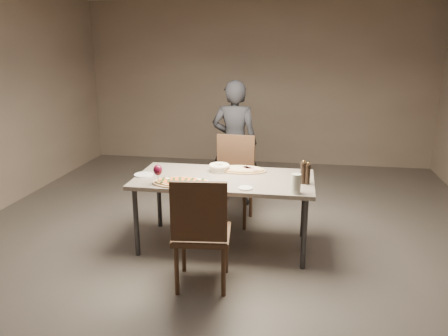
% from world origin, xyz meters
% --- Properties ---
extents(room, '(7.00, 7.00, 7.00)m').
position_xyz_m(room, '(0.00, 0.00, 1.40)').
color(room, '#57504B').
rests_on(room, ground).
extents(dining_table, '(1.80, 0.90, 0.75)m').
position_xyz_m(dining_table, '(0.00, 0.00, 0.69)').
color(dining_table, gray).
rests_on(dining_table, ground).
extents(zucchini_pizza, '(0.60, 0.33, 0.05)m').
position_xyz_m(zucchini_pizza, '(-0.36, -0.28, 0.77)').
color(zucchini_pizza, tan).
rests_on(zucchini_pizza, dining_table).
extents(ham_pizza, '(0.54, 0.30, 0.04)m').
position_xyz_m(ham_pizza, '(0.14, 0.27, 0.77)').
color(ham_pizza, tan).
rests_on(ham_pizza, dining_table).
extents(bread_basket, '(0.22, 0.22, 0.08)m').
position_xyz_m(bread_basket, '(-0.09, 0.21, 0.80)').
color(bread_basket, '#EEE3C1').
rests_on(bread_basket, dining_table).
extents(oil_dish, '(0.13, 0.13, 0.02)m').
position_xyz_m(oil_dish, '(0.26, -0.33, 0.76)').
color(oil_dish, white).
rests_on(oil_dish, dining_table).
extents(pepper_mill_left, '(0.06, 0.06, 0.22)m').
position_xyz_m(pepper_mill_left, '(0.83, -0.08, 0.85)').
color(pepper_mill_left, black).
rests_on(pepper_mill_left, dining_table).
extents(pepper_mill_right, '(0.06, 0.06, 0.23)m').
position_xyz_m(pepper_mill_right, '(0.79, -0.07, 0.86)').
color(pepper_mill_right, black).
rests_on(pepper_mill_right, dining_table).
extents(carafe, '(0.09, 0.09, 0.18)m').
position_xyz_m(carafe, '(0.72, -0.37, 0.84)').
color(carafe, silver).
rests_on(carafe, dining_table).
extents(wine_glass, '(0.09, 0.09, 0.19)m').
position_xyz_m(wine_glass, '(-0.59, -0.33, 0.89)').
color(wine_glass, silver).
rests_on(wine_glass, dining_table).
extents(side_plate, '(0.20, 0.20, 0.01)m').
position_xyz_m(side_plate, '(-0.83, -0.06, 0.76)').
color(side_plate, white).
rests_on(side_plate, dining_table).
extents(chair_near, '(0.53, 0.53, 1.02)m').
position_xyz_m(chair_near, '(-0.05, -0.88, 0.57)').
color(chair_near, '#3E281A').
rests_on(chair_near, ground).
extents(chair_far, '(0.51, 0.51, 1.02)m').
position_xyz_m(chair_far, '(-0.01, 0.75, 0.57)').
color(chair_far, '#3E281A').
rests_on(chair_far, ground).
extents(diner, '(0.62, 0.42, 1.63)m').
position_xyz_m(diner, '(-0.08, 1.31, 0.82)').
color(diner, black).
rests_on(diner, ground).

